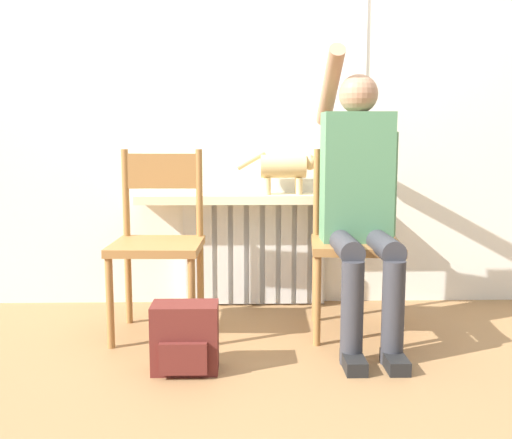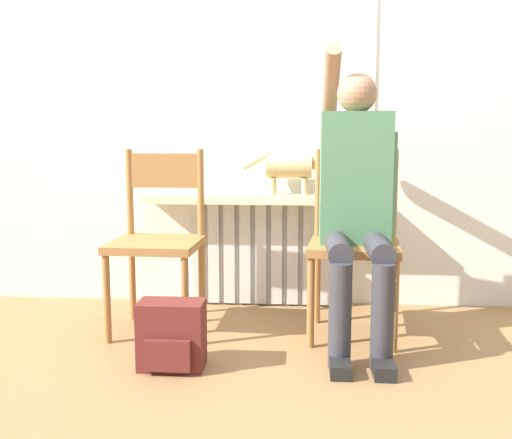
{
  "view_description": "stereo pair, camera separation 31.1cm",
  "coord_description": "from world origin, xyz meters",
  "px_view_note": "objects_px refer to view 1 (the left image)",
  "views": [
    {
      "loc": [
        -0.08,
        -2.34,
        1.0
      ],
      "look_at": [
        0.0,
        0.75,
        0.57
      ],
      "focal_mm": 42.0,
      "sensor_mm": 36.0,
      "label": 1
    },
    {
      "loc": [
        0.24,
        -2.33,
        1.0
      ],
      "look_at": [
        0.0,
        0.75,
        0.57
      ],
      "focal_mm": 42.0,
      "sensor_mm": 36.0,
      "label": 2
    }
  ],
  "objects_px": {
    "chair_left": "(158,239)",
    "chair_right": "(355,238)",
    "backpack": "(185,338)",
    "person": "(360,193)",
    "cat": "(285,167)"
  },
  "relations": [
    {
      "from": "chair_left",
      "to": "chair_right",
      "type": "height_order",
      "value": "same"
    },
    {
      "from": "chair_right",
      "to": "backpack",
      "type": "height_order",
      "value": "chair_right"
    },
    {
      "from": "chair_left",
      "to": "backpack",
      "type": "relative_size",
      "value": 3.15
    },
    {
      "from": "person",
      "to": "backpack",
      "type": "xyz_separation_m",
      "value": [
        -0.81,
        -0.41,
        -0.58
      ]
    },
    {
      "from": "chair_left",
      "to": "backpack",
      "type": "bearing_deg",
      "value": -69.05
    },
    {
      "from": "cat",
      "to": "backpack",
      "type": "distance_m",
      "value": 1.27
    },
    {
      "from": "chair_right",
      "to": "backpack",
      "type": "relative_size",
      "value": 3.15
    },
    {
      "from": "chair_right",
      "to": "cat",
      "type": "distance_m",
      "value": 0.64
    },
    {
      "from": "person",
      "to": "cat",
      "type": "distance_m",
      "value": 0.64
    },
    {
      "from": "chair_right",
      "to": "person",
      "type": "height_order",
      "value": "person"
    },
    {
      "from": "chair_right",
      "to": "cat",
      "type": "height_order",
      "value": "chair_right"
    },
    {
      "from": "backpack",
      "to": "cat",
      "type": "bearing_deg",
      "value": 62.74
    },
    {
      "from": "chair_right",
      "to": "cat",
      "type": "xyz_separation_m",
      "value": [
        -0.33,
        0.43,
        0.34
      ]
    },
    {
      "from": "chair_left",
      "to": "chair_right",
      "type": "distance_m",
      "value": 0.99
    },
    {
      "from": "chair_right",
      "to": "cat",
      "type": "bearing_deg",
      "value": 132.99
    }
  ]
}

